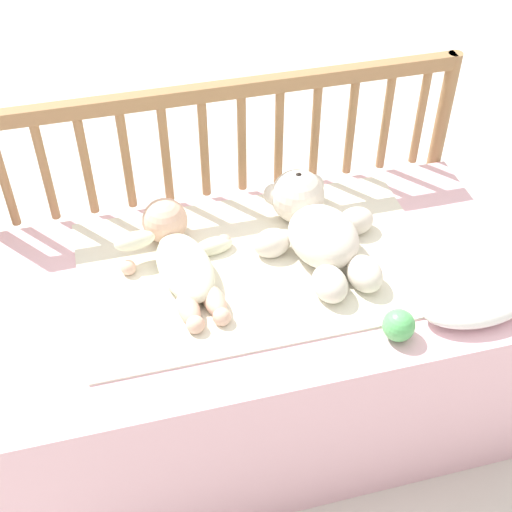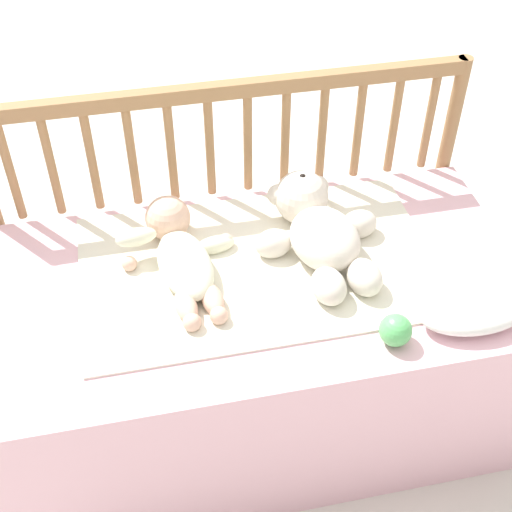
# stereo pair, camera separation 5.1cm
# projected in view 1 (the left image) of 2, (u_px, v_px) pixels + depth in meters

# --- Properties ---
(ground_plane) EXTENTS (12.00, 12.00, 0.00)m
(ground_plane) POSITION_uv_depth(u_px,v_px,m) (257.00, 408.00, 1.91)
(ground_plane) COLOR silver
(crib_mattress) EXTENTS (1.19, 0.62, 0.49)m
(crib_mattress) POSITION_uv_depth(u_px,v_px,m) (257.00, 350.00, 1.74)
(crib_mattress) COLOR #EDB7C6
(crib_mattress) RESTS_ON ground_plane
(crib_rail) EXTENTS (1.19, 0.04, 0.79)m
(crib_rail) POSITION_uv_depth(u_px,v_px,m) (224.00, 164.00, 1.76)
(crib_rail) COLOR #997047
(crib_rail) RESTS_ON ground_plane
(blanket) EXTENTS (0.79, 0.49, 0.01)m
(blanket) POSITION_uv_depth(u_px,v_px,m) (257.00, 265.00, 1.61)
(blanket) COLOR silver
(blanket) RESTS_ON crib_mattress
(teddy_bear) EXTENTS (0.31, 0.39, 0.13)m
(teddy_bear) POSITION_uv_depth(u_px,v_px,m) (316.00, 227.00, 1.63)
(teddy_bear) COLOR silver
(teddy_bear) RESTS_ON crib_mattress
(baby) EXTENTS (0.27, 0.38, 0.11)m
(baby) POSITION_uv_depth(u_px,v_px,m) (180.00, 255.00, 1.58)
(baby) COLOR #EAEACC
(baby) RESTS_ON crib_mattress
(toy_ball) EXTENTS (0.07, 0.07, 0.07)m
(toy_ball) POSITION_uv_depth(u_px,v_px,m) (399.00, 325.00, 1.44)
(toy_ball) COLOR #59BF66
(toy_ball) RESTS_ON crib_mattress
(small_pillow) EXTENTS (0.24, 0.12, 0.06)m
(small_pillow) POSITION_uv_depth(u_px,v_px,m) (475.00, 304.00, 1.48)
(small_pillow) COLOR white
(small_pillow) RESTS_ON crib_mattress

